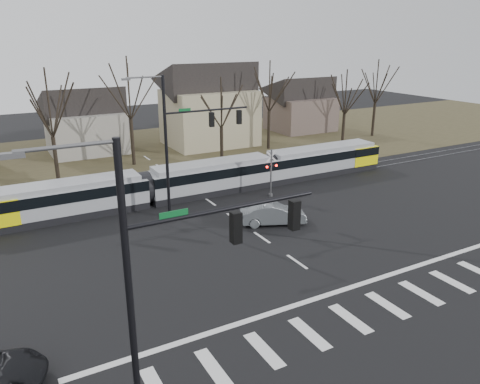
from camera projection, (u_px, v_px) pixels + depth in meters
ground at (318, 276)px, 25.99m from camera, size 140.00×140.00×0.00m
grass_verge at (141, 154)px, 52.54m from camera, size 140.00×28.00×0.01m
crosswalk at (369, 312)px, 22.67m from camera, size 27.00×2.60×0.01m
stop_line at (339, 291)px, 24.50m from camera, size 28.00×0.35×0.01m
lane_dashes at (200, 195)px, 39.27m from camera, size 0.18×30.00×0.01m
rail_pair at (201, 195)px, 39.09m from camera, size 90.00×1.52×0.06m
tram at (211, 176)px, 39.30m from camera, size 35.57×2.64×2.70m
sedan at (273, 214)px, 32.99m from camera, size 4.86×5.76×1.52m
signal_pole_near_left at (180, 276)px, 14.43m from camera, size 9.28×0.44×10.20m
signal_pole_far at (187, 139)px, 33.44m from camera, size 9.28×0.44×10.20m
rail_crossing_signal at (271, 174)px, 38.30m from camera, size 1.08×0.36×4.00m
tree_row at (176, 116)px, 46.88m from camera, size 59.20×7.20×10.00m
house_b at (85, 117)px, 52.31m from camera, size 8.64×7.56×7.65m
house_c at (209, 101)px, 55.82m from camera, size 10.80×8.64×10.10m
house_d at (301, 101)px, 64.75m from camera, size 8.64×7.56×7.65m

